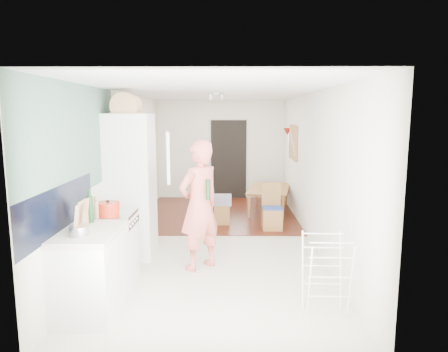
{
  "coord_description": "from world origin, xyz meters",
  "views": [
    {
      "loc": [
        0.19,
        -6.64,
        2.14
      ],
      "look_at": [
        0.12,
        0.2,
        1.08
      ],
      "focal_mm": 32.0,
      "sensor_mm": 36.0,
      "label": 1
    }
  ],
  "objects_px": {
    "person": "(199,194)",
    "dining_table": "(270,201)",
    "stool": "(222,214)",
    "dining_chair": "(272,207)",
    "drying_rack": "(326,275)"
  },
  "relations": [
    {
      "from": "dining_table",
      "to": "drying_rack",
      "type": "distance_m",
      "value": 4.61
    },
    {
      "from": "person",
      "to": "stool",
      "type": "relative_size",
      "value": 5.36
    },
    {
      "from": "person",
      "to": "dining_table",
      "type": "distance_m",
      "value": 3.68
    },
    {
      "from": "dining_table",
      "to": "stool",
      "type": "height_order",
      "value": "dining_table"
    },
    {
      "from": "person",
      "to": "stool",
      "type": "xyz_separation_m",
      "value": [
        0.28,
        2.28,
        -0.86
      ]
    },
    {
      "from": "person",
      "to": "dining_table",
      "type": "bearing_deg",
      "value": -154.93
    },
    {
      "from": "person",
      "to": "drying_rack",
      "type": "bearing_deg",
      "value": 95.47
    },
    {
      "from": "dining_table",
      "to": "stool",
      "type": "xyz_separation_m",
      "value": [
        -1.06,
        -1.04,
        -0.03
      ]
    },
    {
      "from": "person",
      "to": "dining_table",
      "type": "relative_size",
      "value": 1.65
    },
    {
      "from": "dining_table",
      "to": "drying_rack",
      "type": "bearing_deg",
      "value": -167.63
    },
    {
      "from": "drying_rack",
      "to": "dining_table",
      "type": "bearing_deg",
      "value": 93.16
    },
    {
      "from": "dining_chair",
      "to": "drying_rack",
      "type": "xyz_separation_m",
      "value": [
        0.23,
        -3.19,
        0.01
      ]
    },
    {
      "from": "dining_table",
      "to": "stool",
      "type": "distance_m",
      "value": 1.49
    },
    {
      "from": "dining_chair",
      "to": "stool",
      "type": "xyz_separation_m",
      "value": [
        -0.94,
        0.37,
        -0.23
      ]
    },
    {
      "from": "stool",
      "to": "drying_rack",
      "type": "bearing_deg",
      "value": -71.8
    }
  ]
}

